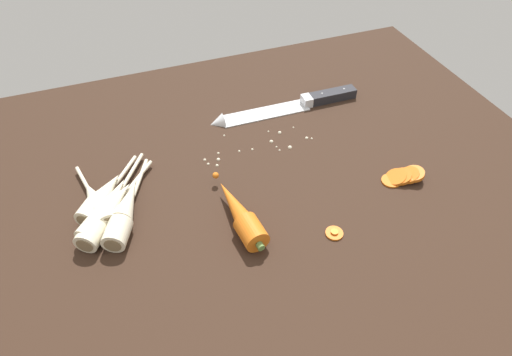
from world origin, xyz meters
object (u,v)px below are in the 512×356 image
at_px(chefs_knife, 283,107).
at_px(parsnip_front, 108,210).
at_px(parsnip_mid_right, 106,210).
at_px(parsnip_back, 102,197).
at_px(carrot_slice_stray_near, 334,233).
at_px(parsnip_outer, 97,203).
at_px(parsnip_mid_left, 125,213).
at_px(carrot_slice_stack, 403,176).
at_px(whole_carrot, 240,214).

xyz_separation_m(chefs_knife, parsnip_front, (-0.40, -0.19, 0.01)).
relative_size(parsnip_front, parsnip_mid_right, 0.83).
height_order(parsnip_back, carrot_slice_stray_near, parsnip_back).
distance_m(parsnip_mid_right, parsnip_outer, 0.03).
xyz_separation_m(parsnip_mid_right, parsnip_back, (-0.00, 0.03, 0.00)).
xyz_separation_m(parsnip_front, parsnip_mid_left, (0.03, -0.02, -0.00)).
xyz_separation_m(parsnip_outer, carrot_slice_stack, (0.55, -0.12, -0.01)).
height_order(carrot_slice_stack, carrot_slice_stray_near, carrot_slice_stack).
bearing_deg(parsnip_front, parsnip_outer, 125.95).
bearing_deg(carrot_slice_stack, parsnip_front, 169.83).
xyz_separation_m(parsnip_mid_left, carrot_slice_stray_near, (0.32, -0.15, -0.02)).
height_order(chefs_knife, carrot_slice_stack, chefs_knife).
bearing_deg(whole_carrot, chefs_knife, 54.76).
bearing_deg(carrot_slice_stack, whole_carrot, 178.62).
relative_size(chefs_knife, parsnip_outer, 1.98).
height_order(whole_carrot, parsnip_outer, whole_carrot).
relative_size(chefs_knife, parsnip_front, 2.00).
bearing_deg(chefs_knife, parsnip_front, -154.81).
bearing_deg(parsnip_outer, carrot_slice_stack, -12.28).
xyz_separation_m(parsnip_mid_left, parsnip_mid_right, (-0.03, 0.02, -0.00)).
bearing_deg(parsnip_mid_right, chefs_knife, 24.83).
relative_size(whole_carrot, parsnip_back, 1.21).
bearing_deg(parsnip_mid_left, carrot_slice_stack, -8.93).
xyz_separation_m(parsnip_front, parsnip_mid_right, (-0.00, 0.00, -0.00)).
xyz_separation_m(whole_carrot, parsnip_mid_right, (-0.21, 0.09, -0.00)).
xyz_separation_m(chefs_knife, parsnip_mid_right, (-0.41, -0.19, 0.01)).
height_order(parsnip_mid_left, carrot_slice_stray_near, parsnip_mid_left).
height_order(whole_carrot, carrot_slice_stray_near, whole_carrot).
relative_size(whole_carrot, parsnip_mid_left, 0.94).
relative_size(parsnip_mid_left, parsnip_outer, 1.16).
bearing_deg(whole_carrot, parsnip_mid_right, 157.49).
distance_m(parsnip_back, parsnip_outer, 0.02).
relative_size(parsnip_mid_left, carrot_slice_stray_near, 6.72).
bearing_deg(chefs_knife, carrot_slice_stack, -66.39).
height_order(chefs_knife, parsnip_mid_right, parsnip_mid_right).
bearing_deg(parsnip_mid_right, parsnip_front, -12.72).
height_order(parsnip_mid_right, parsnip_back, same).
height_order(parsnip_back, parsnip_outer, same).
distance_m(parsnip_back, carrot_slice_stray_near, 0.41).
bearing_deg(carrot_slice_stray_near, parsnip_mid_left, 154.97).
relative_size(whole_carrot, carrot_slice_stack, 2.38).
relative_size(whole_carrot, parsnip_mid_right, 0.91).
xyz_separation_m(carrot_slice_stack, carrot_slice_stray_near, (-0.18, -0.07, -0.00)).
xyz_separation_m(whole_carrot, carrot_slice_stack, (0.32, -0.01, -0.01)).
distance_m(chefs_knife, carrot_slice_stack, 0.31).
xyz_separation_m(chefs_knife, parsnip_mid_left, (-0.38, -0.21, 0.01)).
bearing_deg(chefs_knife, parsnip_mid_right, -155.17).
distance_m(parsnip_front, carrot_slice_stray_near, 0.39).
xyz_separation_m(chefs_knife, carrot_slice_stray_near, (-0.06, -0.36, -0.00)).
height_order(parsnip_front, parsnip_mid_left, same).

